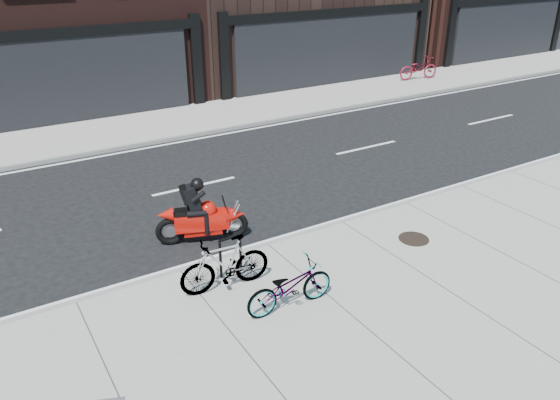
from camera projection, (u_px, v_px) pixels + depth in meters
ground at (227, 214)px, 13.28m from camera, size 120.00×120.00×0.00m
sidewalk_near at (356, 322)px, 9.38m from camera, size 60.00×6.00×0.13m
sidewalk_far at (130, 129)px, 19.24m from camera, size 60.00×3.50×0.13m
bike_rack at (230, 252)px, 10.44m from camera, size 0.49×0.08×0.83m
bicycle_front at (290, 286)px, 9.48m from camera, size 1.69×0.63×0.88m
bicycle_rear at (225, 264)px, 10.00m from camera, size 1.77×0.65×1.04m
motorcycle at (206, 216)px, 11.86m from camera, size 1.97×0.98×1.52m
bicycle_far at (418, 68)px, 25.80m from camera, size 2.09×1.04×1.05m
manhole_cover at (414, 239)px, 11.90m from camera, size 0.86×0.86×0.02m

